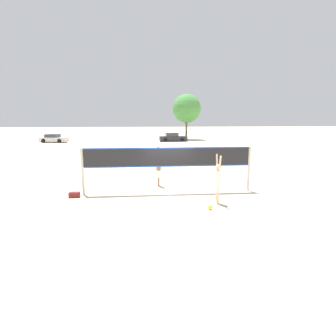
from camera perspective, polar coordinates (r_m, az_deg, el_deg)
name	(u,v)px	position (r m, az deg, el deg)	size (l,w,h in m)	color
ground_plane	(168,192)	(14.07, 0.00, -5.33)	(200.00, 200.00, 0.00)	beige
volleyball_net	(168,161)	(13.69, 0.00, 1.51)	(8.93, 0.14, 2.42)	beige
player_spiker	(218,178)	(12.23, 10.81, -2.13)	(0.28, 0.72, 2.29)	beige
player_blocker	(159,166)	(15.10, -2.07, 0.54)	(0.28, 0.73, 2.30)	#8C664C
volleyball	(210,207)	(11.64, 9.15, -8.44)	(0.21, 0.21, 0.21)	yellow
gear_bag	(74,195)	(14.01, -19.70, -5.50)	(0.52, 0.29, 0.26)	maroon
parked_car_near	(173,138)	(44.36, 1.05, 6.65)	(4.67, 2.14, 1.44)	#232328
parked_car_mid	(54,139)	(46.24, -23.60, 5.88)	(4.49, 2.53, 1.34)	#B7B7BC
tree_left_cluster	(187,109)	(48.48, 4.09, 12.77)	(5.12, 5.12, 8.10)	brown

